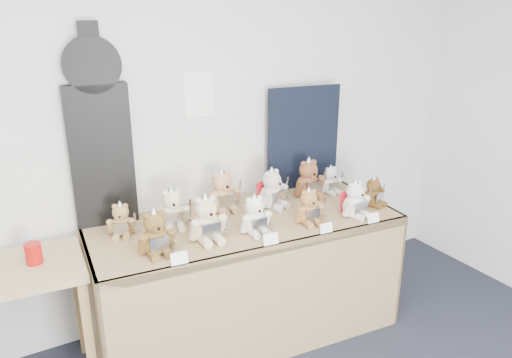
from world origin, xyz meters
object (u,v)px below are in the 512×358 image
red_cup (34,253)px  teddy_front_centre (255,216)px  teddy_front_right (309,208)px  teddy_front_end (374,193)px  teddy_back_end (331,181)px  teddy_back_centre_right (272,190)px  teddy_back_right (309,180)px  teddy_back_centre_left (223,193)px  teddy_back_far_left (121,221)px  teddy_front_left (207,220)px  teddy_back_left (173,210)px  guitar_case (99,130)px  teddy_front_far_right (355,200)px  teddy_front_far_left (156,234)px  display_table (250,249)px

red_cup → teddy_front_centre: teddy_front_centre is taller
teddy_front_right → teddy_front_end: size_ratio=1.12×
teddy_back_end → teddy_back_centre_right: bearing=-178.1°
teddy_front_end → teddy_back_right: size_ratio=0.73×
teddy_back_centre_left → teddy_back_far_left: (-0.70, -0.04, -0.03)m
teddy_front_left → teddy_back_left: 0.29m
guitar_case → teddy_back_end: bearing=-4.3°
guitar_case → teddy_front_far_right: bearing=-20.1°
teddy_back_centre_left → teddy_back_right: size_ratio=1.00×
teddy_back_right → teddy_back_far_left: size_ratio=1.35×
teddy_back_centre_right → teddy_front_far_left: bearing=178.9°
teddy_front_left → teddy_back_centre_right: 0.65m
teddy_front_far_right → teddy_back_centre_right: 0.56m
guitar_case → teddy_back_centre_right: 1.19m
display_table → teddy_front_centre: 0.31m
teddy_back_centre_right → teddy_front_right: bearing=-97.4°
teddy_front_centre → teddy_back_centre_right: 0.43m
display_table → teddy_back_end: teddy_back_end is taller
teddy_front_far_left → teddy_back_far_left: (-0.10, 0.33, -0.02)m
red_cup → teddy_back_centre_left: size_ratio=0.38×
red_cup → teddy_front_far_right: bearing=-12.0°
display_table → teddy_back_end: bearing=18.4°
red_cup → teddy_back_end: teddy_back_end is taller
teddy_front_right → guitar_case: bearing=154.9°
teddy_front_left → teddy_front_far_right: (0.99, -0.15, -0.02)m
teddy_front_right → teddy_front_far_right: teddy_front_far_right is taller
teddy_front_far_left → teddy_front_far_right: size_ratio=1.06×
teddy_front_left → guitar_case: bearing=128.6°
teddy_front_far_right → teddy_front_left: bearing=163.7°
red_cup → teddy_back_end: 2.03m
guitar_case → teddy_front_left: bearing=-45.1°
teddy_back_left → teddy_front_far_left: bearing=-115.5°
red_cup → teddy_front_left: 0.96m
teddy_back_right → teddy_back_far_left: teddy_back_right is taller
teddy_front_far_right → teddy_back_centre_right: bearing=126.2°
teddy_back_end → teddy_back_right: bearing=174.3°
teddy_front_far_left → teddy_back_right: size_ratio=0.93×
teddy_back_centre_right → teddy_back_end: size_ratio=1.32×
teddy_front_end → teddy_back_centre_left: bearing=139.4°
teddy_front_far_right → teddy_back_left: bearing=151.3°
teddy_front_end → teddy_front_left: bearing=160.5°
teddy_back_left → teddy_back_right: size_ratio=0.91×
teddy_back_centre_left → guitar_case: bearing=160.9°
teddy_front_left → teddy_back_right: 0.97m
teddy_front_centre → teddy_back_centre_right: (0.31, 0.30, 0.01)m
display_table → teddy_back_centre_right: bearing=37.5°
teddy_back_end → display_table: bearing=-166.1°
teddy_front_centre → teddy_back_end: teddy_front_centre is taller
teddy_front_far_left → teddy_back_right: teddy_back_right is taller
teddy_front_far_right → teddy_front_end: 0.25m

